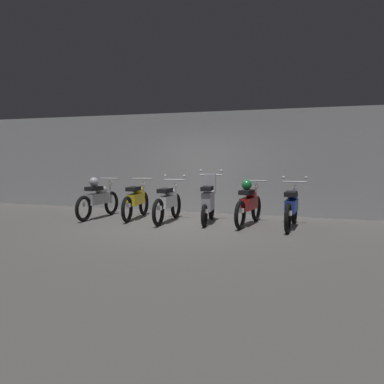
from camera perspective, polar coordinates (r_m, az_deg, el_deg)
name	(u,v)px	position (r m, az deg, el deg)	size (l,w,h in m)	color
ground_plane	(179,226)	(9.23, -1.83, -4.94)	(80.00, 80.00, 0.00)	#565451
back_wall	(210,163)	(11.51, 2.63, 4.24)	(16.00, 0.30, 2.88)	#9EA0A3
motorbike_slot_0	(98,198)	(10.72, -13.29, -0.85)	(0.56, 1.95, 1.08)	black
motorbike_slot_1	(136,200)	(10.44, -8.02, -1.11)	(0.56, 1.95, 1.03)	black
motorbike_slot_2	(168,202)	(9.82, -3.47, -1.44)	(0.59, 1.95, 1.15)	black
motorbike_slot_3	(208,201)	(9.67, 2.36, -1.33)	(0.59, 1.68, 1.29)	black
motorbike_slot_4	(249,203)	(9.43, 8.17, -1.55)	(0.56, 1.95, 1.08)	black
motorbike_slot_5	(292,206)	(9.21, 14.12, -2.01)	(0.59, 1.95, 1.15)	black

